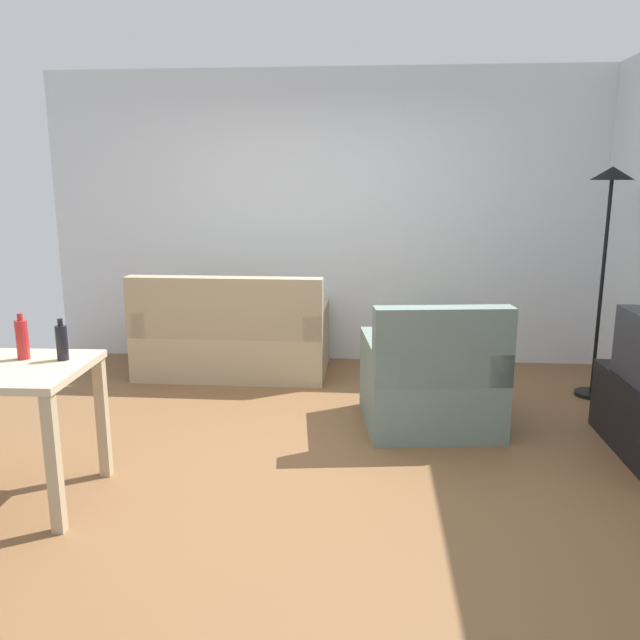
% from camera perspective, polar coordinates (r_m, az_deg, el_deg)
% --- Properties ---
extents(ground_plane, '(5.20, 4.40, 0.02)m').
position_cam_1_polar(ground_plane, '(4.22, -1.94, -11.58)').
color(ground_plane, brown).
extents(wall_rear, '(5.20, 0.10, 2.70)m').
position_cam_1_polar(wall_rear, '(6.06, 0.37, 9.06)').
color(wall_rear, silver).
rests_on(wall_rear, ground_plane).
extents(couch, '(1.66, 0.84, 0.92)m').
position_cam_1_polar(couch, '(5.73, -7.84, -1.82)').
color(couch, tan).
rests_on(couch, ground_plane).
extents(torchiere_lamp, '(0.32, 0.32, 1.81)m').
position_cam_1_polar(torchiere_lamp, '(5.38, 24.44, 8.20)').
color(torchiere_lamp, black).
rests_on(torchiere_lamp, ground_plane).
extents(potted_plant, '(0.36, 0.36, 0.57)m').
position_cam_1_polar(potted_plant, '(5.92, 9.60, -1.20)').
color(potted_plant, brown).
rests_on(potted_plant, ground_plane).
extents(armchair, '(1.00, 0.95, 0.92)m').
position_cam_1_polar(armchair, '(4.53, 9.97, -5.61)').
color(armchair, slate).
rests_on(armchair, ground_plane).
extents(bottle_red, '(0.07, 0.07, 0.25)m').
position_cam_1_polar(bottle_red, '(3.78, -25.17, -1.56)').
color(bottle_red, '#AD2323').
rests_on(bottle_red, desk).
extents(bottle_dark, '(0.06, 0.06, 0.23)m').
position_cam_1_polar(bottle_dark, '(3.68, -22.16, -1.85)').
color(bottle_dark, black).
rests_on(bottle_dark, desk).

